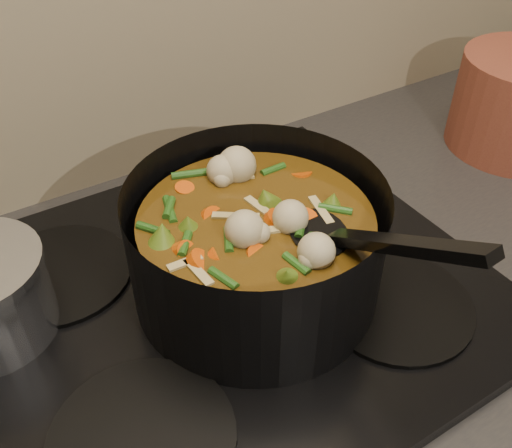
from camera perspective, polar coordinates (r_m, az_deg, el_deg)
stovetop at (r=0.70m, az=-3.33°, el=-7.11°), size 0.62×0.54×0.03m
stockpot at (r=0.65m, az=0.05°, el=-2.27°), size 0.32×0.40×0.21m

